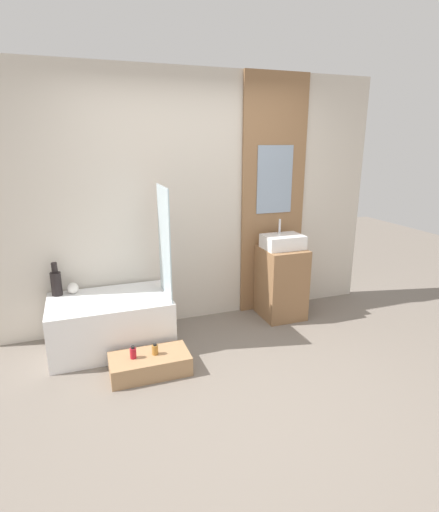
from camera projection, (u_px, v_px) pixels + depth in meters
ground_plane at (250, 396)px, 3.10m from camera, size 12.00×12.00×0.00m
wall_tiled_back at (191, 201)px, 4.17m from camera, size 4.20×0.06×2.60m
wall_wood_accent at (273, 197)px, 4.42m from camera, size 0.75×0.04×2.60m
bathtub at (111, 322)px, 3.79m from camera, size 1.11×0.70×0.49m
glass_shower_screen at (164, 242)px, 3.67m from camera, size 0.01×0.48×1.03m
wooden_step_bench at (150, 364)px, 3.39m from camera, size 0.67×0.35×0.16m
vanity_cabinet at (281, 282)px, 4.44m from camera, size 0.45×0.48×0.79m
sink at (283, 242)px, 4.31m from camera, size 0.42×0.31×0.31m
vase_tall_dark at (56, 282)px, 3.77m from camera, size 0.10×0.10×0.32m
vase_round_light at (73, 288)px, 3.83m from camera, size 0.11×0.11×0.11m
bottle_soap_primary at (133, 353)px, 3.31m from camera, size 0.05×0.05×0.11m
bottle_soap_secondary at (155, 349)px, 3.38m from camera, size 0.05×0.05×0.10m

